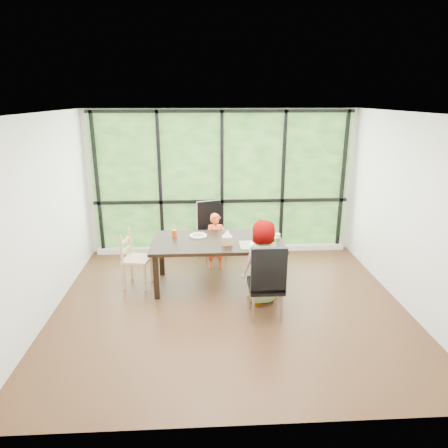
{
  "coord_description": "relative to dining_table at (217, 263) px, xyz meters",
  "views": [
    {
      "loc": [
        -0.38,
        -5.21,
        2.9
      ],
      "look_at": [
        -0.05,
        0.6,
        1.05
      ],
      "focal_mm": 32.32,
      "sensor_mm": 36.0,
      "label": 1
    }
  ],
  "objects": [
    {
      "name": "ground",
      "position": [
        0.15,
        -0.7,
        -0.38
      ],
      "size": [
        5.0,
        5.0,
        0.0
      ],
      "primitive_type": "plane",
      "color": "black",
      "rests_on": "ground"
    },
    {
      "name": "back_wall",
      "position": [
        0.15,
        1.55,
        0.98
      ],
      "size": [
        5.0,
        0.0,
        5.0
      ],
      "primitive_type": "plane",
      "rotation": [
        1.57,
        0.0,
        0.0
      ],
      "color": "silver",
      "rests_on": "ground"
    },
    {
      "name": "foliage_backdrop",
      "position": [
        0.15,
        1.53,
        0.98
      ],
      "size": [
        4.8,
        0.02,
        2.65
      ],
      "primitive_type": "cube",
      "color": "#194C17",
      "rests_on": "back_wall"
    },
    {
      "name": "window_mullions",
      "position": [
        0.15,
        1.49,
        0.98
      ],
      "size": [
        4.8,
        0.06,
        2.65
      ],
      "primitive_type": null,
      "color": "black",
      "rests_on": "back_wall"
    },
    {
      "name": "window_sill",
      "position": [
        0.15,
        1.45,
        -0.33
      ],
      "size": [
        4.8,
        0.12,
        0.1
      ],
      "primitive_type": "cube",
      "color": "silver",
      "rests_on": "ground"
    },
    {
      "name": "dining_table",
      "position": [
        0.0,
        0.0,
        0.0
      ],
      "size": [
        2.09,
        1.15,
        0.75
      ],
      "primitive_type": "cube",
      "rotation": [
        0.0,
        0.0,
        -0.04
      ],
      "color": "black",
      "rests_on": "ground"
    },
    {
      "name": "chair_window_leather",
      "position": [
        -0.05,
        1.03,
        0.17
      ],
      "size": [
        0.58,
        0.58,
        1.08
      ],
      "primitive_type": "cube",
      "rotation": [
        0.0,
        0.0,
        0.32
      ],
      "color": "black",
      "rests_on": "ground"
    },
    {
      "name": "chair_interior_leather",
      "position": [
        0.61,
        -1.03,
        0.17
      ],
      "size": [
        0.46,
        0.46,
        1.08
      ],
      "primitive_type": "cube",
      "rotation": [
        0.0,
        0.0,
        3.15
      ],
      "color": "black",
      "rests_on": "ground"
    },
    {
      "name": "chair_end_beech",
      "position": [
        -1.27,
        0.04,
        0.08
      ],
      "size": [
        0.47,
        0.49,
        0.9
      ],
      "primitive_type": "cube",
      "rotation": [
        0.0,
        0.0,
        1.39
      ],
      "color": "tan",
      "rests_on": "ground"
    },
    {
      "name": "child_toddler",
      "position": [
        0.0,
        0.64,
        0.12
      ],
      "size": [
        0.36,
        0.24,
        1.0
      ],
      "primitive_type": "imported",
      "rotation": [
        0.0,
        0.0,
        -0.0
      ],
      "color": "#FA5524",
      "rests_on": "ground"
    },
    {
      "name": "child_older",
      "position": [
        0.6,
        -0.6,
        0.25
      ],
      "size": [
        0.72,
        0.6,
        1.25
      ],
      "primitive_type": "imported",
      "rotation": [
        0.0,
        0.0,
        3.54
      ],
      "color": "slate",
      "rests_on": "ground"
    },
    {
      "name": "placemat",
      "position": [
        0.58,
        -0.24,
        0.38
      ],
      "size": [
        0.51,
        0.37,
        0.01
      ],
      "primitive_type": "cube",
      "color": "tan",
      "rests_on": "dining_table"
    },
    {
      "name": "plate_far",
      "position": [
        -0.3,
        0.22,
        0.38
      ],
      "size": [
        0.28,
        0.28,
        0.02
      ],
      "primitive_type": "cylinder",
      "color": "white",
      "rests_on": "dining_table"
    },
    {
      "name": "plate_near",
      "position": [
        0.59,
        -0.24,
        0.38
      ],
      "size": [
        0.24,
        0.24,
        0.01
      ],
      "primitive_type": "cylinder",
      "color": "white",
      "rests_on": "dining_table"
    },
    {
      "name": "orange_cup",
      "position": [
        -0.68,
        0.22,
        0.43
      ],
      "size": [
        0.07,
        0.07,
        0.11
      ],
      "primitive_type": "cylinder",
      "color": "#DF4200",
      "rests_on": "dining_table"
    },
    {
      "name": "green_cup",
      "position": [
        0.85,
        -0.28,
        0.44
      ],
      "size": [
        0.09,
        0.09,
        0.13
      ],
      "primitive_type": "cylinder",
      "color": "#50B62A",
      "rests_on": "dining_table"
    },
    {
      "name": "white_mug",
      "position": [
        0.96,
        0.04,
        0.41
      ],
      "size": [
        0.08,
        0.08,
        0.08
      ],
      "primitive_type": "cylinder",
      "color": "white",
      "rests_on": "dining_table"
    },
    {
      "name": "tissue_box",
      "position": [
        0.14,
        -0.18,
        0.44
      ],
      "size": [
        0.15,
        0.15,
        0.13
      ],
      "primitive_type": "cube",
      "color": "tan",
      "rests_on": "dining_table"
    },
    {
      "name": "crepe_rolls_far",
      "position": [
        -0.3,
        0.22,
        0.41
      ],
      "size": [
        0.2,
        0.12,
        0.04
      ],
      "primitive_type": null,
      "color": "tan",
      "rests_on": "plate_far"
    },
    {
      "name": "crepe_rolls_near",
      "position": [
        0.59,
        -0.24,
        0.41
      ],
      "size": [
        0.05,
        0.12,
        0.04
      ],
      "primitive_type": null,
      "color": "tan",
      "rests_on": "plate_near"
    },
    {
      "name": "straw_white",
      "position": [
        -0.68,
        0.22,
        0.53
      ],
      "size": [
        0.01,
        0.04,
        0.2
      ],
      "primitive_type": "cylinder",
      "rotation": [
        0.14,
        0.0,
        0.0
      ],
      "color": "white",
      "rests_on": "orange_cup"
    },
    {
      "name": "straw_pink",
      "position": [
        0.85,
        -0.28,
        0.55
      ],
      "size": [
        0.01,
        0.04,
        0.2
      ],
      "primitive_type": "cylinder",
      "rotation": [
        0.14,
        0.0,
        0.0
      ],
      "color": "pink",
      "rests_on": "green_cup"
    },
    {
      "name": "tissue",
      "position": [
        0.14,
        -0.18,
        0.56
      ],
      "size": [
        0.12,
        0.12,
        0.11
      ],
      "primitive_type": "cone",
      "color": "white",
      "rests_on": "tissue_box"
    }
  ]
}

